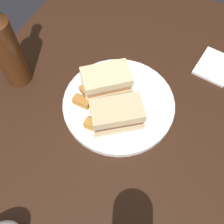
{
  "coord_description": "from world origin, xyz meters",
  "views": [
    {
      "loc": [
        0.24,
        0.13,
        1.34
      ],
      "look_at": [
        -0.04,
        0.0,
        0.81
      ],
      "focal_mm": 41.42,
      "sensor_mm": 36.0,
      "label": 1
    }
  ],
  "objects_px": {
    "plate": "(119,104)",
    "cider_bottle": "(5,47)",
    "sandwich_half_left": "(106,81)",
    "napkin": "(215,66)",
    "sandwich_half_right": "(117,115)"
  },
  "relations": [
    {
      "from": "plate",
      "to": "sandwich_half_left",
      "type": "height_order",
      "value": "sandwich_half_left"
    },
    {
      "from": "sandwich_half_right",
      "to": "plate",
      "type": "bearing_deg",
      "value": -162.81
    },
    {
      "from": "plate",
      "to": "napkin",
      "type": "height_order",
      "value": "plate"
    },
    {
      "from": "sandwich_half_right",
      "to": "cider_bottle",
      "type": "distance_m",
      "value": 0.3
    },
    {
      "from": "sandwich_half_left",
      "to": "sandwich_half_right",
      "type": "bearing_deg",
      "value": 39.19
    },
    {
      "from": "plate",
      "to": "cider_bottle",
      "type": "xyz_separation_m",
      "value": [
        0.03,
        -0.28,
        0.11
      ]
    },
    {
      "from": "napkin",
      "to": "cider_bottle",
      "type": "bearing_deg",
      "value": -61.41
    },
    {
      "from": "napkin",
      "to": "sandwich_half_right",
      "type": "bearing_deg",
      "value": -32.58
    },
    {
      "from": "plate",
      "to": "napkin",
      "type": "relative_size",
      "value": 2.53
    },
    {
      "from": "sandwich_half_left",
      "to": "napkin",
      "type": "xyz_separation_m",
      "value": [
        -0.2,
        0.24,
        -0.04
      ]
    },
    {
      "from": "sandwich_half_left",
      "to": "sandwich_half_right",
      "type": "relative_size",
      "value": 1.01
    },
    {
      "from": "sandwich_half_left",
      "to": "sandwich_half_right",
      "type": "height_order",
      "value": "sandwich_half_right"
    },
    {
      "from": "sandwich_half_right",
      "to": "cider_bottle",
      "type": "bearing_deg",
      "value": -93.73
    },
    {
      "from": "sandwich_half_left",
      "to": "napkin",
      "type": "relative_size",
      "value": 1.24
    },
    {
      "from": "sandwich_half_right",
      "to": "napkin",
      "type": "relative_size",
      "value": 1.22
    }
  ]
}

